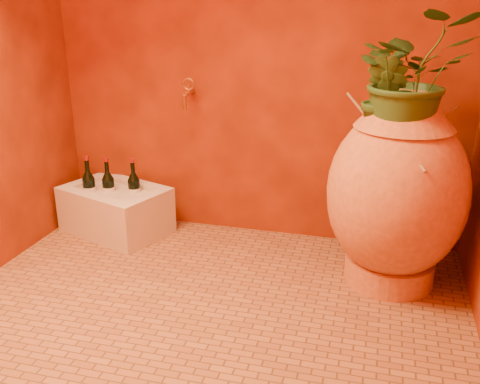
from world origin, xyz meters
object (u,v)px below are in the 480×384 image
(wine_bottle_b, at_px, (109,189))
(stone_basin, at_px, (116,210))
(amphora, at_px, (397,192))
(wall_tap, at_px, (188,92))
(wine_bottle_c, at_px, (89,189))
(wine_bottle_a, at_px, (134,190))

(wine_bottle_b, bearing_deg, stone_basin, -16.74)
(amphora, distance_m, wall_tap, 1.35)
(wine_bottle_c, bearing_deg, wall_tap, 16.98)
(stone_basin, distance_m, wine_bottle_b, 0.15)
(wall_tap, bearing_deg, stone_basin, -160.73)
(wine_bottle_a, height_order, wine_bottle_c, wine_bottle_c)
(wine_bottle_a, height_order, wall_tap, wall_tap)
(amphora, distance_m, wine_bottle_a, 1.61)
(amphora, bearing_deg, stone_basin, 173.19)
(wine_bottle_c, distance_m, wall_tap, 0.89)
(stone_basin, bearing_deg, wine_bottle_c, -169.87)
(wine_bottle_a, relative_size, wall_tap, 1.82)
(amphora, xyz_separation_m, stone_basin, (-1.70, 0.20, -0.36))
(stone_basin, distance_m, wall_tap, 0.89)
(wine_bottle_b, bearing_deg, amphora, -7.08)
(stone_basin, relative_size, wine_bottle_a, 2.29)
(wine_bottle_b, relative_size, wall_tap, 1.82)
(amphora, bearing_deg, wall_tap, 163.73)
(wine_bottle_c, bearing_deg, stone_basin, 10.13)
(amphora, distance_m, stone_basin, 1.75)
(amphora, bearing_deg, wine_bottle_b, 172.92)
(stone_basin, relative_size, wine_bottle_c, 2.20)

